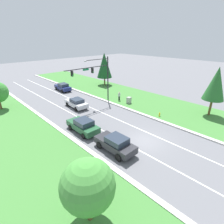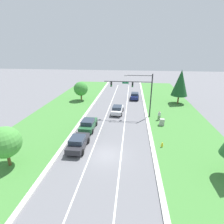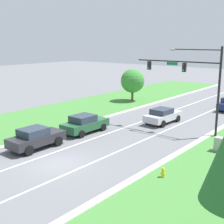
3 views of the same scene
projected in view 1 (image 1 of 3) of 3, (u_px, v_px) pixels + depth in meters
name	position (u px, v px, depth m)	size (l,w,h in m)	color
ground_plane	(145.00, 141.00, 19.47)	(160.00, 160.00, 0.00)	slate
curb_strip_right	(171.00, 124.00, 23.03)	(0.50, 90.00, 0.15)	beige
curb_strip_left	(107.00, 164.00, 15.86)	(0.50, 90.00, 0.15)	beige
grass_verge_right	(188.00, 114.00, 26.38)	(10.00, 90.00, 0.08)	#427F38
grass_verge_left	(53.00, 198.00, 12.54)	(10.00, 90.00, 0.08)	#427F38
lane_stripe_inner_left	(134.00, 148.00, 18.33)	(0.14, 81.00, 0.01)	white
lane_stripe_inner_right	(154.00, 135.00, 20.62)	(0.14, 81.00, 0.01)	white
traffic_signal_mast	(97.00, 74.00, 28.25)	(8.30, 0.41, 7.75)	black
forest_sedan	(83.00, 125.00, 21.16)	(2.15, 4.62, 1.65)	#235633
navy_sedan	(63.00, 87.00, 37.57)	(2.17, 4.66, 1.60)	navy
silver_sedan	(76.00, 103.00, 28.52)	(2.20, 4.62, 1.54)	silver
charcoal_sedan	(115.00, 143.00, 17.52)	(2.08, 4.51, 1.67)	#28282D
utility_cabinet	(129.00, 100.00, 30.30)	(0.70, 0.60, 1.15)	#9E9E99
pedestrian	(119.00, 96.00, 31.52)	(0.41, 0.28, 1.69)	black
fire_hydrant	(159.00, 115.00, 25.31)	(0.34, 0.20, 0.70)	gold
conifer_near_right_tree	(104.00, 65.00, 40.33)	(3.49, 3.49, 7.49)	brown
oak_near_left_tree	(88.00, 186.00, 10.02)	(3.26, 3.26, 4.47)	brown
conifer_far_right_tree	(216.00, 84.00, 24.08)	(2.89, 2.89, 7.10)	brown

